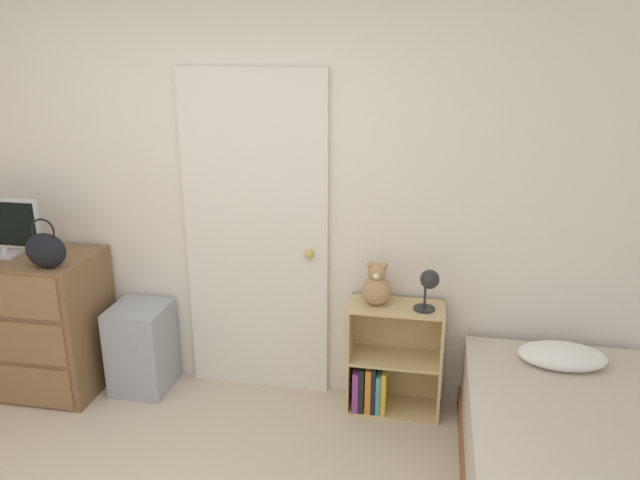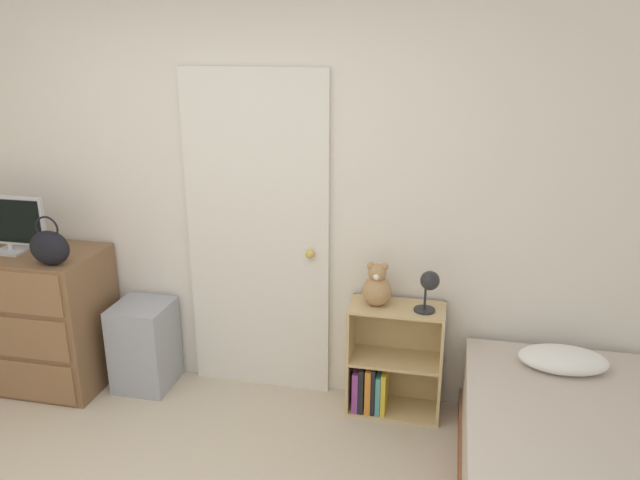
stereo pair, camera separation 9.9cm
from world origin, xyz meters
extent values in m
cube|color=silver|center=(0.00, 1.96, 1.27)|extent=(10.00, 0.06, 2.55)
cube|color=silver|center=(0.07, 1.91, 1.02)|extent=(0.90, 0.04, 2.03)
sphere|color=gold|center=(0.42, 1.86, 0.95)|extent=(0.06, 0.06, 0.06)
cube|color=brown|center=(-1.43, 1.64, 0.45)|extent=(1.03, 0.54, 0.91)
cube|color=#89613E|center=(-1.43, 1.36, 0.15)|extent=(0.95, 0.01, 0.27)
cube|color=#B7B7BC|center=(-1.45, 1.61, 0.92)|extent=(0.18, 0.16, 0.01)
cylinder|color=#B7B7BC|center=(-1.45, 1.61, 0.94)|extent=(0.04, 0.04, 0.04)
cube|color=#B7B7BC|center=(-1.45, 1.61, 1.12)|extent=(0.52, 0.02, 0.31)
ellipsoid|color=black|center=(-1.06, 1.46, 1.02)|extent=(0.25, 0.13, 0.21)
torus|color=black|center=(-1.06, 1.46, 1.14)|extent=(0.15, 0.01, 0.15)
cube|color=#999EA8|center=(-0.66, 1.73, 0.29)|extent=(0.35, 0.36, 0.57)
cube|color=tan|center=(0.69, 1.78, 0.35)|extent=(0.02, 0.27, 0.70)
cube|color=tan|center=(1.23, 1.78, 0.35)|extent=(0.02, 0.27, 0.70)
cube|color=tan|center=(0.96, 1.78, 0.01)|extent=(0.52, 0.27, 0.02)
cube|color=tan|center=(0.96, 1.78, 0.35)|extent=(0.52, 0.27, 0.02)
cube|color=tan|center=(0.96, 1.78, 0.69)|extent=(0.52, 0.27, 0.02)
cube|color=tan|center=(0.96, 1.91, 0.35)|extent=(0.56, 0.01, 0.70)
cube|color=#8C3F8C|center=(0.74, 1.73, 0.15)|extent=(0.04, 0.15, 0.26)
cube|color=black|center=(0.77, 1.75, 0.16)|extent=(0.03, 0.20, 0.29)
cube|color=orange|center=(0.81, 1.75, 0.16)|extent=(0.04, 0.20, 0.29)
cube|color=black|center=(0.84, 1.74, 0.17)|extent=(0.02, 0.18, 0.30)
cube|color=teal|center=(0.87, 1.75, 0.15)|extent=(0.03, 0.19, 0.26)
cube|color=gold|center=(0.91, 1.76, 0.15)|extent=(0.03, 0.22, 0.27)
sphere|color=tan|center=(0.84, 1.78, 0.78)|extent=(0.17, 0.17, 0.17)
sphere|color=tan|center=(0.84, 1.78, 0.90)|extent=(0.11, 0.11, 0.11)
sphere|color=silver|center=(0.84, 1.73, 0.89)|extent=(0.04, 0.04, 0.04)
sphere|color=tan|center=(0.80, 1.78, 0.94)|extent=(0.05, 0.05, 0.05)
sphere|color=tan|center=(0.88, 1.78, 0.94)|extent=(0.05, 0.05, 0.05)
cylinder|color=#262628|center=(1.12, 1.75, 0.70)|extent=(0.12, 0.12, 0.01)
cylinder|color=#262628|center=(1.12, 1.75, 0.78)|extent=(0.01, 0.01, 0.15)
sphere|color=#262628|center=(1.14, 1.73, 0.89)|extent=(0.11, 0.11, 0.11)
cube|color=beige|center=(1.88, 0.92, 0.30)|extent=(1.01, 1.93, 0.37)
ellipsoid|color=white|center=(1.88, 1.63, 0.54)|extent=(0.47, 0.28, 0.12)
camera|label=1|loc=(1.13, -1.59, 2.22)|focal=35.00mm
camera|label=2|loc=(1.23, -1.57, 2.22)|focal=35.00mm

